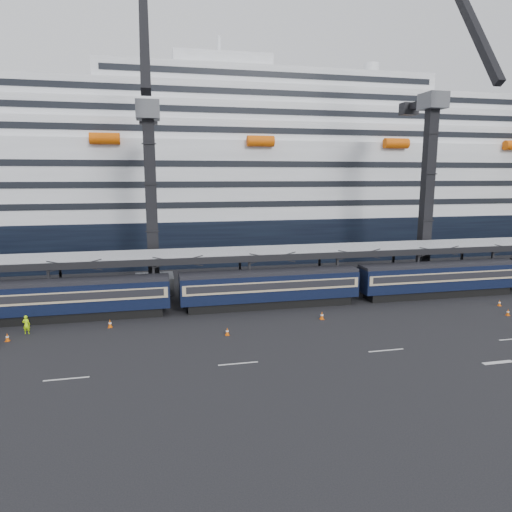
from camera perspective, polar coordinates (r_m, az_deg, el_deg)
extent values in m
plane|color=black|center=(42.81, 15.76, -9.14)|extent=(260.00, 260.00, 0.00)
cube|color=beige|center=(34.94, -22.62, -13.99)|extent=(3.00, 0.15, 0.02)
cube|color=beige|center=(34.80, -2.24, -13.28)|extent=(3.00, 0.15, 0.02)
cube|color=beige|center=(38.60, 15.94, -11.27)|extent=(3.00, 0.15, 0.02)
cube|color=beige|center=(39.37, 27.99, -11.67)|extent=(2.50, 0.40, 0.02)
cube|color=black|center=(48.12, -22.15, -6.82)|extent=(17.48, 2.40, 0.90)
cube|color=black|center=(47.65, -22.29, -4.74)|extent=(19.00, 2.80, 2.70)
cube|color=tan|center=(47.58, -22.32, -4.39)|extent=(18.62, 2.92, 1.05)
cube|color=black|center=(47.57, -22.32, -4.33)|extent=(17.86, 2.98, 0.70)
cube|color=black|center=(47.31, -22.41, -2.98)|extent=(19.00, 2.50, 0.35)
cube|color=black|center=(48.79, 1.78, -5.84)|extent=(17.48, 2.40, 0.90)
cube|color=black|center=(48.33, 1.80, -3.78)|extent=(19.00, 2.80, 2.70)
cube|color=tan|center=(48.26, 1.80, -3.44)|extent=(18.62, 2.92, 1.05)
cube|color=black|center=(48.24, 1.80, -3.38)|extent=(17.86, 2.98, 0.70)
cube|color=black|center=(47.99, 1.81, -2.04)|extent=(19.00, 2.50, 0.35)
cube|color=black|center=(56.96, 21.74, -4.24)|extent=(17.48, 2.40, 0.90)
cube|color=black|center=(56.57, 21.86, -2.47)|extent=(19.00, 2.80, 2.70)
cube|color=tan|center=(56.51, 21.88, -2.17)|extent=(18.62, 2.92, 1.05)
cube|color=black|center=(56.50, 21.88, -2.12)|extent=(17.86, 2.98, 0.70)
cube|color=black|center=(56.28, 21.95, -0.98)|extent=(19.00, 2.50, 0.35)
cube|color=gray|center=(53.87, 9.03, 0.95)|extent=(130.00, 6.00, 0.25)
cube|color=black|center=(51.18, 10.25, 0.10)|extent=(130.00, 0.25, 0.70)
cube|color=black|center=(56.69, 7.92, 1.12)|extent=(130.00, 0.25, 0.70)
cube|color=black|center=(49.08, -24.40, -3.94)|extent=(0.25, 0.25, 5.40)
cube|color=black|center=(54.43, -23.22, -2.55)|extent=(0.25, 0.25, 5.40)
cube|color=black|center=(47.97, -12.63, -3.58)|extent=(0.25, 0.25, 5.40)
cube|color=black|center=(53.43, -12.63, -2.19)|extent=(0.25, 0.25, 5.40)
cube|color=black|center=(48.92, -0.82, -3.07)|extent=(0.25, 0.25, 5.40)
cube|color=black|center=(54.29, -2.02, -1.76)|extent=(0.25, 0.25, 5.40)
cube|color=black|center=(51.82, 10.08, -2.48)|extent=(0.25, 0.25, 5.40)
cube|color=black|center=(56.92, 7.93, -1.30)|extent=(0.25, 0.25, 5.40)
cube|color=black|center=(56.37, 19.52, -1.90)|extent=(0.25, 0.25, 5.40)
cube|color=black|center=(61.09, 16.76, -0.86)|extent=(0.25, 0.25, 5.40)
cube|color=black|center=(62.21, 27.37, -1.37)|extent=(0.25, 0.25, 5.40)
cube|color=black|center=(66.51, 24.31, -0.47)|extent=(0.25, 0.25, 5.40)
cube|color=black|center=(84.43, 1.05, 3.02)|extent=(200.00, 28.00, 7.00)
cube|color=silver|center=(83.81, 1.07, 9.48)|extent=(190.00, 26.88, 12.00)
cube|color=silver|center=(84.07, 1.09, 14.60)|extent=(160.00, 24.64, 3.00)
cube|color=black|center=(72.15, 3.47, 15.34)|extent=(153.60, 0.12, 0.90)
cube|color=silver|center=(84.37, 1.09, 16.63)|extent=(124.00, 21.84, 3.00)
cube|color=black|center=(73.83, 3.19, 17.57)|extent=(119.04, 0.12, 0.90)
cube|color=silver|center=(84.76, 1.10, 18.64)|extent=(90.00, 19.04, 3.00)
cube|color=black|center=(75.61, 2.91, 19.69)|extent=(86.40, 0.12, 0.90)
cube|color=silver|center=(85.27, 1.11, 20.64)|extent=(56.00, 16.24, 3.00)
cube|color=black|center=(77.50, 2.63, 21.71)|extent=(53.76, 0.12, 0.90)
cube|color=silver|center=(84.29, -4.62, 22.47)|extent=(16.00, 12.00, 2.50)
cylinder|color=silver|center=(92.51, 14.16, 21.40)|extent=(2.80, 2.80, 3.00)
cylinder|color=#DF5607|center=(67.92, -18.39, 13.76)|extent=(4.00, 1.60, 1.60)
cylinder|color=#DF5607|center=(69.40, 0.57, 14.17)|extent=(4.00, 1.60, 1.60)
cylinder|color=#DF5607|center=(77.38, 17.11, 13.31)|extent=(4.00, 1.60, 1.60)
cube|color=#46484E|center=(55.95, -12.56, -3.43)|extent=(4.50, 4.50, 2.00)
cube|color=black|center=(54.55, -12.96, 6.85)|extent=(1.30, 1.30, 18.00)
cube|color=#46484E|center=(54.95, -13.39, 17.31)|extent=(2.60, 3.20, 2.00)
cube|color=black|center=(50.70, -13.83, 25.92)|extent=(0.90, 12.26, 14.37)
cube|color=black|center=(57.45, -13.36, 16.98)|extent=(0.90, 5.04, 0.90)
cube|color=black|center=(59.93, -13.32, 16.49)|extent=(2.20, 1.60, 1.60)
cube|color=#46484E|center=(64.97, 20.03, -1.94)|extent=(4.50, 4.50, 2.00)
cube|color=black|center=(63.72, 20.62, 7.79)|extent=(1.30, 1.30, 20.00)
cube|color=#46484E|center=(64.37, 21.25, 17.60)|extent=(2.60, 3.20, 2.00)
cube|color=black|center=(61.49, 25.05, 25.59)|extent=(0.90, 12.21, 16.90)
cube|color=black|center=(66.71, 19.87, 17.39)|extent=(0.90, 5.60, 0.90)
cube|color=black|center=(69.06, 18.57, 17.02)|extent=(2.20, 1.60, 1.60)
imported|color=#BAFC0D|center=(45.31, -26.78, -7.67)|extent=(0.64, 0.45, 1.69)
cube|color=#DF5607|center=(44.39, -28.62, -9.30)|extent=(0.36, 0.36, 0.04)
cone|color=#DF5607|center=(44.28, -28.66, -8.86)|extent=(0.30, 0.30, 0.68)
cylinder|color=white|center=(44.28, -28.66, -8.86)|extent=(0.25, 0.25, 0.11)
cube|color=#DF5607|center=(44.51, -17.77, -8.47)|extent=(0.39, 0.39, 0.04)
cone|color=#DF5607|center=(44.39, -17.79, -7.99)|extent=(0.33, 0.33, 0.75)
cylinder|color=white|center=(44.39, -17.79, -7.99)|extent=(0.28, 0.28, 0.12)
cube|color=#DF5607|center=(40.57, -3.62, -9.82)|extent=(0.36, 0.36, 0.04)
cone|color=#DF5607|center=(40.45, -3.62, -9.34)|extent=(0.30, 0.30, 0.68)
cylinder|color=white|center=(40.45, -3.62, -9.34)|extent=(0.25, 0.25, 0.11)
cube|color=#DF5607|center=(45.20, 8.23, -7.80)|extent=(0.40, 0.40, 0.04)
cone|color=#DF5607|center=(45.08, 8.24, -7.32)|extent=(0.34, 0.34, 0.76)
cylinder|color=white|center=(45.08, 8.24, -7.32)|extent=(0.29, 0.29, 0.13)
cube|color=#DF5607|center=(52.35, 28.94, -6.50)|extent=(0.35, 0.35, 0.04)
cone|color=#DF5607|center=(52.26, 28.97, -6.13)|extent=(0.29, 0.29, 0.66)
cylinder|color=white|center=(52.26, 28.97, -6.13)|extent=(0.25, 0.25, 0.11)
cube|color=#DF5607|center=(55.71, 28.12, -5.49)|extent=(0.34, 0.34, 0.04)
cone|color=#DF5607|center=(55.63, 28.15, -5.16)|extent=(0.28, 0.28, 0.64)
cylinder|color=white|center=(55.63, 28.15, -5.16)|extent=(0.24, 0.24, 0.11)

